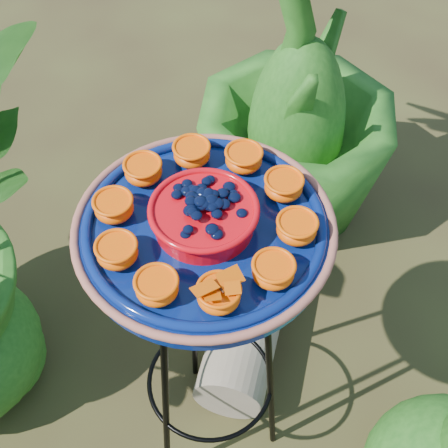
% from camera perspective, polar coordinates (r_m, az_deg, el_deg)
% --- Properties ---
extents(ground_plane, '(20.00, 20.00, 0.00)m').
position_cam_1_polar(ground_plane, '(1.75, -3.39, -16.85)').
color(ground_plane, '#322316').
rests_on(ground_plane, ground).
extents(tripod_stand, '(0.33, 0.34, 0.80)m').
position_cam_1_polar(tripod_stand, '(1.29, -1.42, -10.09)').
color(tripod_stand, black).
rests_on(tripod_stand, ground).
extents(feeder_dish, '(0.46, 0.46, 0.10)m').
position_cam_1_polar(feeder_dish, '(1.00, -1.81, -0.17)').
color(feeder_dish, navy).
rests_on(feeder_dish, tripod_stand).
extents(driftwood_log, '(0.50, 0.54, 0.18)m').
position_cam_1_polar(driftwood_log, '(1.78, 2.40, -8.09)').
color(driftwood_log, gray).
rests_on(driftwood_log, ground).
extents(shrub_back_right, '(0.85, 0.85, 1.07)m').
position_cam_1_polar(shrub_back_right, '(1.78, 7.10, 12.95)').
color(shrub_back_right, '#1C5115').
rests_on(shrub_back_right, ground).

